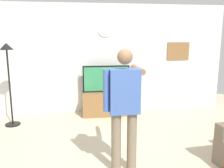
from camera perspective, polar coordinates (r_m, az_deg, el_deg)
back_wall at (r=6.14m, az=-2.57°, el=5.93°), size 6.40×0.10×2.70m
tv_stand at (r=6.00m, az=-1.29°, el=-4.55°), size 1.18×0.55×0.57m
television at (r=5.91m, az=-1.37°, el=1.24°), size 1.15×0.07×0.65m
wall_clock at (r=6.06m, az=-1.70°, el=12.68°), size 0.34×0.03×0.34m
framed_picture at (r=6.58m, az=15.32°, el=7.51°), size 0.59×0.04×0.46m
floor_lamp at (r=5.52m, az=-23.34°, el=3.64°), size 0.32×0.32×1.78m
person_standing_nearer_lamp at (r=3.37m, az=2.90°, el=-4.69°), size 0.59×0.78×1.76m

